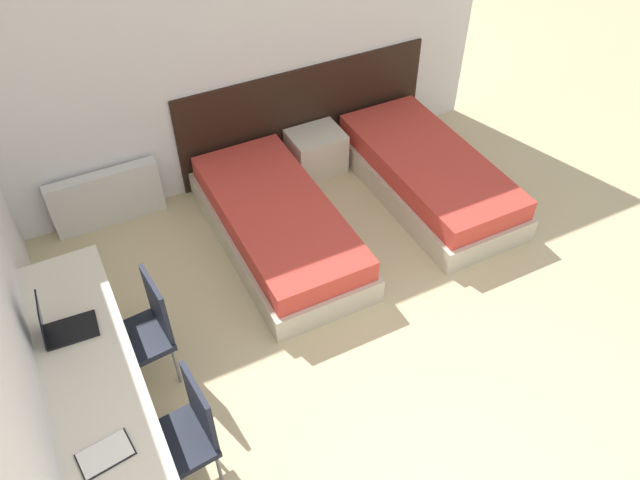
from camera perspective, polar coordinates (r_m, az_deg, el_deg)
The scene contains 11 objects.
wall_back at distance 5.61m, azimuth -8.44°, elevation 17.03°, with size 5.16×0.05×2.70m.
headboard_panel at distance 6.22m, azimuth -1.39°, elevation 11.39°, with size 2.59×0.03×1.00m.
bed_near_window at distance 5.39m, azimuth -3.88°, elevation 1.38°, with size 0.93×2.02×0.43m.
bed_near_door at distance 6.01m, azimuth 9.80°, elevation 5.93°, with size 0.93×2.02×0.43m.
nightstand at distance 6.21m, azimuth -0.37°, elevation 8.10°, with size 0.52×0.41×0.43m.
radiator at distance 5.88m, azimuth -18.92°, elevation 3.66°, with size 0.97×0.12×0.54m.
desk at distance 4.08m, azimuth -19.57°, elevation -13.20°, with size 0.54×2.30×0.72m.
chair_near_laptop at distance 4.41m, azimuth -15.71°, elevation -7.85°, with size 0.44×0.44×0.90m.
chair_near_notebook at distance 3.91m, azimuth -12.23°, elevation -16.81°, with size 0.44×0.44×0.90m.
laptop at distance 4.20m, azimuth -22.62°, elevation -7.33°, with size 0.34×0.24×0.33m.
open_notebook at distance 3.68m, azimuth -19.04°, elevation -18.02°, with size 0.30×0.22×0.02m.
Camera 1 is at (-1.56, -0.97, 3.85)m, focal length 35.00 mm.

